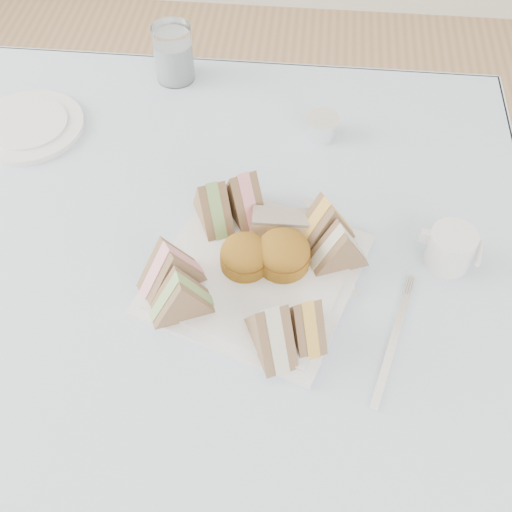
# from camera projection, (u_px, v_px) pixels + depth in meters

# --- Properties ---
(floor) EXTENTS (4.00, 4.00, 0.00)m
(floor) POSITION_uv_depth(u_px,v_px,m) (221.00, 452.00, 1.55)
(floor) COLOR #9E7751
(floor) RESTS_ON ground
(table) EXTENTS (0.90, 0.90, 0.74)m
(table) POSITION_uv_depth(u_px,v_px,m) (213.00, 379.00, 1.26)
(table) COLOR brown
(table) RESTS_ON floor
(tablecloth) EXTENTS (1.02, 1.02, 0.01)m
(tablecloth) POSITION_uv_depth(u_px,v_px,m) (200.00, 262.00, 0.96)
(tablecloth) COLOR silver
(tablecloth) RESTS_ON table
(serving_plate) EXTENTS (0.35, 0.35, 0.01)m
(serving_plate) POSITION_uv_depth(u_px,v_px,m) (256.00, 275.00, 0.94)
(serving_plate) COLOR silver
(serving_plate) RESTS_ON tablecloth
(sandwich_fl_a) EXTENTS (0.10, 0.09, 0.08)m
(sandwich_fl_a) POSITION_uv_depth(u_px,v_px,m) (170.00, 265.00, 0.89)
(sandwich_fl_a) COLOR #997558
(sandwich_fl_a) RESTS_ON serving_plate
(sandwich_fl_b) EXTENTS (0.10, 0.07, 0.08)m
(sandwich_fl_b) POSITION_uv_depth(u_px,v_px,m) (180.00, 293.00, 0.86)
(sandwich_fl_b) COLOR #997558
(sandwich_fl_b) RESTS_ON serving_plate
(sandwich_fr_a) EXTENTS (0.07, 0.09, 0.07)m
(sandwich_fr_a) POSITION_uv_depth(u_px,v_px,m) (306.00, 317.00, 0.84)
(sandwich_fr_a) COLOR #997558
(sandwich_fr_a) RESTS_ON serving_plate
(sandwich_fr_b) EXTENTS (0.08, 0.11, 0.09)m
(sandwich_fr_b) POSITION_uv_depth(u_px,v_px,m) (271.00, 326.00, 0.83)
(sandwich_fr_b) COLOR #997558
(sandwich_fr_b) RESTS_ON serving_plate
(sandwich_bl_a) EXTENTS (0.08, 0.10, 0.08)m
(sandwich_bl_a) POSITION_uv_depth(u_px,v_px,m) (213.00, 202.00, 0.97)
(sandwich_bl_a) COLOR #997558
(sandwich_bl_a) RESTS_ON serving_plate
(sandwich_bl_b) EXTENTS (0.08, 0.10, 0.08)m
(sandwich_bl_b) POSITION_uv_depth(u_px,v_px,m) (243.00, 193.00, 0.98)
(sandwich_bl_b) COLOR #997558
(sandwich_bl_b) RESTS_ON serving_plate
(sandwich_br_a) EXTENTS (0.10, 0.07, 0.08)m
(sandwich_br_a) POSITION_uv_depth(u_px,v_px,m) (340.00, 245.00, 0.92)
(sandwich_br_a) COLOR #997558
(sandwich_br_a) RESTS_ON serving_plate
(sandwich_br_b) EXTENTS (0.10, 0.08, 0.08)m
(sandwich_br_b) POSITION_uv_depth(u_px,v_px,m) (325.00, 220.00, 0.94)
(sandwich_br_b) COLOR #997558
(sandwich_br_b) RESTS_ON serving_plate
(scone_left) EXTENTS (0.09, 0.09, 0.05)m
(scone_left) POSITION_uv_depth(u_px,v_px,m) (245.00, 255.00, 0.92)
(scone_left) COLOR #825B11
(scone_left) RESTS_ON serving_plate
(scone_right) EXTENTS (0.08, 0.08, 0.05)m
(scone_right) POSITION_uv_depth(u_px,v_px,m) (283.00, 253.00, 0.92)
(scone_right) COLOR #825B11
(scone_right) RESTS_ON serving_plate
(pastry_slice) EXTENTS (0.09, 0.04, 0.04)m
(pastry_slice) POSITION_uv_depth(u_px,v_px,m) (282.00, 224.00, 0.96)
(pastry_slice) COLOR beige
(pastry_slice) RESTS_ON serving_plate
(side_plate) EXTENTS (0.24, 0.24, 0.01)m
(side_plate) POSITION_uv_depth(u_px,v_px,m) (28.00, 126.00, 1.15)
(side_plate) COLOR silver
(side_plate) RESTS_ON tablecloth
(water_glass) EXTENTS (0.09, 0.09, 0.11)m
(water_glass) POSITION_uv_depth(u_px,v_px,m) (173.00, 53.00, 1.20)
(water_glass) COLOR white
(water_glass) RESTS_ON tablecloth
(tea_strainer) EXTENTS (0.07, 0.07, 0.03)m
(tea_strainer) POSITION_uv_depth(u_px,v_px,m) (322.00, 128.00, 1.13)
(tea_strainer) COLOR white
(tea_strainer) RESTS_ON tablecloth
(knife) EXTENTS (0.09, 0.19, 0.00)m
(knife) POSITION_uv_depth(u_px,v_px,m) (329.00, 245.00, 0.98)
(knife) COLOR white
(knife) RESTS_ON tablecloth
(fork) EXTENTS (0.06, 0.19, 0.00)m
(fork) POSITION_uv_depth(u_px,v_px,m) (391.00, 349.00, 0.87)
(fork) COLOR white
(fork) RESTS_ON tablecloth
(creamer_jug) EXTENTS (0.08, 0.08, 0.06)m
(creamer_jug) POSITION_uv_depth(u_px,v_px,m) (450.00, 248.00, 0.94)
(creamer_jug) COLOR silver
(creamer_jug) RESTS_ON tablecloth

